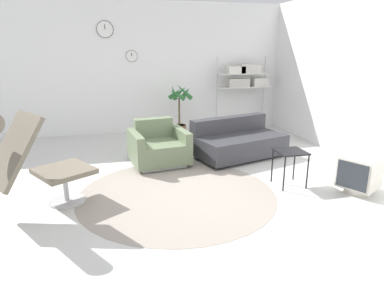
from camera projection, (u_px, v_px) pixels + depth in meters
The scene contains 11 objects.
ground_plane at pixel (183, 185), 4.79m from camera, with size 12.00×12.00×0.00m, color silver.
wall_back at pixel (150, 69), 7.48m from camera, with size 12.00×0.09×2.80m.
wall_right at pixel (379, 79), 5.09m from camera, with size 0.06×12.00×2.80m.
round_rug at pixel (177, 194), 4.48m from camera, with size 2.58×2.58×0.01m.
lounge_chair at pixel (24, 151), 3.76m from camera, with size 1.30×1.12×1.26m.
armchair_red at pixel (158, 148), 5.59m from camera, with size 0.98×0.92×0.71m.
couch_low at pixel (238, 143), 5.96m from camera, with size 1.69×1.23×0.66m.
side_table at pixel (291, 155), 4.66m from camera, with size 0.39×0.39×0.50m.
crt_television at pixel (359, 174), 4.47m from camera, with size 0.60×0.60×0.49m.
potted_plant at pixel (180, 112), 7.24m from camera, with size 0.52×0.53×1.16m.
shelf_unit at pixel (245, 77), 7.70m from camera, with size 1.21×0.28×1.65m.
Camera 1 is at (-0.93, -4.35, 1.86)m, focal length 32.00 mm.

